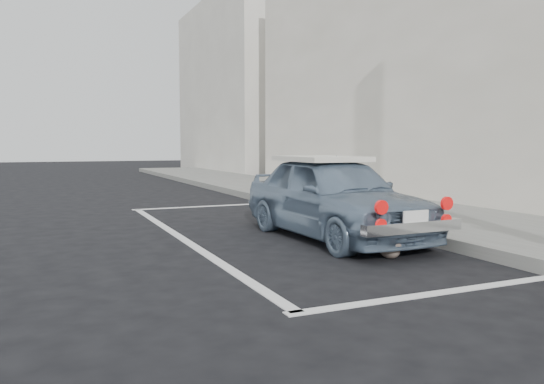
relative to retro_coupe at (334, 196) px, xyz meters
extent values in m
plane|color=black|center=(-0.99, -2.20, -0.57)|extent=(80.00, 80.00, 0.00)
cube|color=slate|center=(2.21, -0.20, -0.50)|extent=(2.80, 40.00, 0.15)
cube|color=beige|center=(5.36, 1.80, 2.93)|extent=(3.50, 18.00, 7.00)
cube|color=black|center=(3.67, 1.80, 0.83)|extent=(0.10, 16.00, 2.40)
cube|color=white|center=(3.67, 5.40, 4.03)|extent=(0.10, 2.00, 1.60)
cube|color=#144BA9|center=(3.67, 7.80, 4.03)|extent=(0.10, 2.00, 1.60)
cube|color=beige|center=(5.36, 17.80, 3.43)|extent=(3.50, 10.00, 8.00)
cube|color=silver|center=(-0.49, -2.70, -0.57)|extent=(3.00, 0.12, 0.01)
cube|color=silver|center=(-0.49, 4.30, -0.57)|extent=(3.00, 0.12, 0.01)
cube|color=silver|center=(-1.89, 0.80, -0.57)|extent=(0.12, 7.00, 0.01)
imported|color=slate|center=(0.00, 0.00, -0.01)|extent=(1.42, 3.36, 1.14)
cube|color=silver|center=(-0.01, 0.33, 0.49)|extent=(0.97, 1.29, 0.07)
cube|color=silver|center=(0.04, -1.61, -0.19)|extent=(1.28, 0.15, 0.12)
cube|color=white|center=(0.04, -1.66, -0.09)|extent=(0.33, 0.03, 0.17)
cylinder|color=red|center=(-0.40, -1.65, 0.05)|extent=(0.15, 0.04, 0.15)
cylinder|color=red|center=(0.48, -1.63, 0.05)|extent=(0.15, 0.04, 0.15)
cylinder|color=red|center=(-0.40, -1.65, -0.13)|extent=(0.12, 0.04, 0.12)
cylinder|color=red|center=(0.48, -1.63, -0.13)|extent=(0.12, 0.04, 0.12)
ellipsoid|color=#76675A|center=(-0.08, -1.37, -0.47)|extent=(0.25, 0.34, 0.19)
sphere|color=#76675A|center=(-0.10, -1.51, -0.41)|extent=(0.12, 0.12, 0.12)
cone|color=#76675A|center=(-0.13, -1.50, -0.34)|extent=(0.04, 0.04, 0.05)
cone|color=#76675A|center=(-0.07, -1.51, -0.34)|extent=(0.04, 0.04, 0.05)
cylinder|color=#76675A|center=(-0.01, -1.22, -0.54)|extent=(0.08, 0.21, 0.03)
camera|label=1|loc=(-3.63, -6.17, 0.69)|focal=35.00mm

